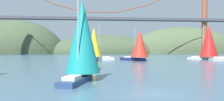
{
  "coord_description": "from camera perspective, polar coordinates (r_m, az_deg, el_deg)",
  "views": [
    {
      "loc": [
        -5.27,
        -18.19,
        3.75
      ],
      "look_at": [
        0.0,
        35.94,
        3.09
      ],
      "focal_mm": 36.18,
      "sensor_mm": 36.0,
      "label": 1
    }
  ],
  "objects": [
    {
      "name": "sailboat_red_spinnaker",
      "position": [
        76.92,
        23.19,
        2.06
      ],
      "size": [
        9.6,
        8.28,
        11.24
      ],
      "color": "#B7B2A8",
      "rests_on": "ground_plane"
    },
    {
      "name": "sailboat_scarlet_sail",
      "position": [
        65.07,
        6.89,
        1.49
      ],
      "size": [
        8.65,
        8.85,
        9.88
      ],
      "color": "#191E4C",
      "rests_on": "ground_plane"
    },
    {
      "name": "sailboat_teal_sail",
      "position": [
        26.22,
        -7.56,
        3.12
      ],
      "size": [
        4.95,
        8.24,
        9.96
      ],
      "color": "navy",
      "rests_on": "ground_plane"
    },
    {
      "name": "headland_left",
      "position": [
        161.1,
        -23.54,
        -0.69
      ],
      "size": [
        64.87,
        44.0,
        44.33
      ],
      "primitive_type": "ellipsoid",
      "color": "#425138",
      "rests_on": "ground_plane"
    },
    {
      "name": "ground_plane",
      "position": [
        19.31,
        10.58,
        -10.52
      ],
      "size": [
        360.0,
        360.0,
        0.0
      ],
      "primitive_type": "plane",
      "color": "#426075"
    },
    {
      "name": "headland_center",
      "position": [
        153.58,
        -1.73,
        -0.7
      ],
      "size": [
        77.78,
        44.0,
        25.39
      ],
      "primitive_type": "ellipsoid",
      "color": "#425138",
      "rests_on": "ground_plane"
    },
    {
      "name": "channel_buoy",
      "position": [
        38.59,
        -3.76,
        -4.33
      ],
      "size": [
        1.1,
        1.1,
        2.64
      ],
      "color": "green",
      "rests_on": "ground_plane"
    },
    {
      "name": "sailboat_yellow_sail",
      "position": [
        67.29,
        -4.42,
        1.85
      ],
      "size": [
        8.98,
        5.55,
        10.84
      ],
      "color": "white",
      "rests_on": "ground_plane"
    },
    {
      "name": "headland_right",
      "position": [
        166.56,
        17.51,
        -0.63
      ],
      "size": [
        80.65,
        44.0,
        36.66
      ],
      "primitive_type": "ellipsoid",
      "color": "#4C5B3D",
      "rests_on": "ground_plane"
    },
    {
      "name": "suspension_bridge",
      "position": [
        114.45,
        -2.9,
        8.79
      ],
      "size": [
        145.09,
        6.0,
        43.98
      ],
      "color": "brown",
      "rests_on": "ground_plane"
    }
  ]
}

